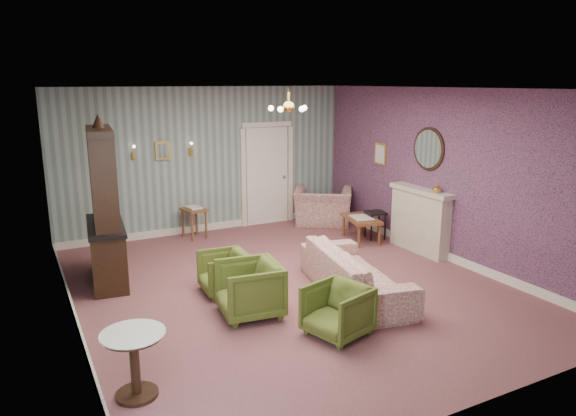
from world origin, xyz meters
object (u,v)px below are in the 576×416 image
coffee_table (361,229)px  side_table_black (375,225)px  fireplace (420,220)px  sofa_chintz (355,264)px  wingback_chair (323,200)px  olive_chair_c (224,270)px  olive_chair_b (249,287)px  olive_chair_a (337,308)px  dresser (103,202)px  pedestal_table (135,364)px

coffee_table → side_table_black: (0.34, 0.01, 0.03)m
fireplace → coffee_table: size_ratio=1.52×
sofa_chintz → wingback_chair: (1.60, 3.52, 0.07)m
olive_chair_c → wingback_chair: wingback_chair is taller
olive_chair_b → fireplace: (3.79, 1.06, 0.18)m
olive_chair_a → olive_chair_c: (-0.72, 1.90, -0.01)m
sofa_chintz → side_table_black: sofa_chintz is taller
olive_chair_b → sofa_chintz: sofa_chintz is taller
olive_chair_b → fireplace: 3.94m
dresser → fireplace: dresser is taller
sofa_chintz → dresser: bearing=65.2°
coffee_table → wingback_chair: bearing=89.9°
dresser → coffee_table: size_ratio=2.70×
fireplace → pedestal_table: 5.95m
olive_chair_c → dresser: 2.09m
wingback_chair → pedestal_table: size_ratio=1.75×
side_table_black → olive_chair_b: bearing=-149.9°
side_table_black → pedestal_table: 6.22m
olive_chair_c → pedestal_table: pedestal_table is taller
side_table_black → dresser: bearing=179.3°
wingback_chair → side_table_black: (0.34, -1.39, -0.25)m
side_table_black → olive_chair_a: bearing=-132.9°
olive_chair_a → fireplace: (3.08, 2.07, 0.23)m
sofa_chintz → side_table_black: 2.89m
sofa_chintz → fireplace: size_ratio=1.64×
pedestal_table → olive_chair_a: bearing=4.1°
wingback_chair → fireplace: fireplace is taller
wingback_chair → sofa_chintz: bearing=99.3°
olive_chair_c → pedestal_table: (-1.71, -2.08, 0.01)m
sofa_chintz → wingback_chair: wingback_chair is taller
sofa_chintz → pedestal_table: size_ratio=3.38×
coffee_table → pedestal_table: 5.93m
dresser → side_table_black: dresser is taller
dresser → side_table_black: size_ratio=4.62×
olive_chair_b → pedestal_table: bearing=-48.4°
olive_chair_c → pedestal_table: size_ratio=0.98×
olive_chair_b → coffee_table: size_ratio=0.86×
wingback_chair → olive_chair_a: bearing=94.4°
olive_chair_b → pedestal_table: (-1.72, -1.18, -0.06)m
sofa_chintz → coffee_table: bearing=-26.4°
olive_chair_c → coffee_table: bearing=113.7°
sofa_chintz → fireplace: 2.43m
olive_chair_a → side_table_black: olive_chair_a is taller
olive_chair_a → sofa_chintz: (0.92, 0.96, 0.10)m
sofa_chintz → coffee_table: size_ratio=2.49×
wingback_chair → dresser: bearing=49.8°
olive_chair_a → olive_chair_b: (-0.71, 1.01, 0.05)m
olive_chair_a → olive_chair_b: size_ratio=0.87×
wingback_chair → coffee_table: 1.43m
olive_chair_c → wingback_chair: (3.25, 2.58, 0.19)m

